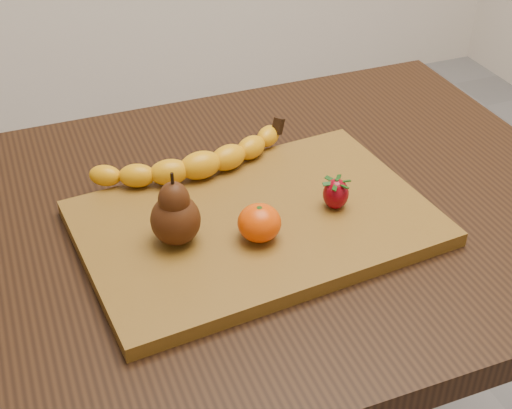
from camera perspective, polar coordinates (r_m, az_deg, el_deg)
name	(u,v)px	position (r m, az deg, el deg)	size (l,w,h in m)	color
table	(241,269)	(1.03, -1.20, -5.16)	(1.00, 0.70, 0.76)	black
cutting_board	(256,223)	(0.93, 0.00, -1.50)	(0.45, 0.30, 0.02)	brown
banana	(200,165)	(1.00, -4.47, 3.15)	(0.25, 0.07, 0.04)	#F0A30B
pear	(175,208)	(0.87, -6.53, -0.29)	(0.06, 0.06, 0.10)	#411D0A
mandarin	(259,223)	(0.88, 0.27, -1.47)	(0.05, 0.05, 0.05)	#EB4602
strawberry	(336,193)	(0.94, 6.41, 0.94)	(0.03, 0.03, 0.04)	maroon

